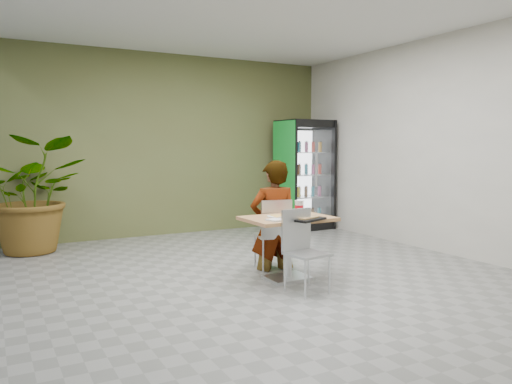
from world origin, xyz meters
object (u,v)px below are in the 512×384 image
chair_near (302,243)px  cafeteria_tray (305,219)px  chair_far (274,229)px  dining_table (288,235)px  seated_woman (274,227)px  potted_plant (34,194)px  beverage_fridge (305,175)px  soda_cup (299,209)px

chair_near → cafeteria_tray: bearing=39.7°
cafeteria_tray → chair_far: bearing=85.9°
dining_table → chair_near: chair_near is taller
chair_near → cafeteria_tray: 0.31m
seated_woman → potted_plant: (-2.60, 2.59, 0.32)m
beverage_fridge → chair_far: bearing=-133.3°
dining_table → chair_far: 0.48m
dining_table → potted_plant: potted_plant is taller
seated_woman → potted_plant: bearing=-33.9°
beverage_fridge → potted_plant: 4.75m
chair_far → cafeteria_tray: 0.82m
dining_table → chair_far: size_ratio=1.12×
cafeteria_tray → beverage_fridge: size_ratio=0.20×
dining_table → seated_woman: bearing=77.8°
beverage_fridge → potted_plant: (-4.74, 0.09, -0.17)m
dining_table → chair_near: (-0.10, -0.45, -0.01)m
dining_table → cafeteria_tray: (0.04, -0.31, 0.23)m
cafeteria_tray → beverage_fridge: (2.22, 3.32, 0.27)m
dining_table → beverage_fridge: 3.80m
seated_woman → chair_far: bearing=78.5°
chair_far → cafeteria_tray: chair_far is taller
soda_cup → cafeteria_tray: 0.33m
dining_table → soda_cup: (0.16, -0.01, 0.30)m
chair_far → soda_cup: bearing=108.4°
cafeteria_tray → potted_plant: 4.25m
chair_near → chair_far: bearing=71.5°
cafeteria_tray → soda_cup: bearing=68.6°
chair_near → dining_table: bearing=70.7°
dining_table → chair_far: bearing=78.8°
cafeteria_tray → potted_plant: potted_plant is taller
chair_far → beverage_fridge: bearing=-119.5°
dining_table → potted_plant: bearing=128.7°
beverage_fridge → potted_plant: size_ratio=1.19×
cafeteria_tray → seated_woman: bearing=84.9°
beverage_fridge → potted_plant: beverage_fridge is taller
chair_near → beverage_fridge: 4.22m
potted_plant → chair_near: bearing=-56.2°
dining_table → potted_plant: (-2.49, 3.10, 0.33)m
seated_woman → soda_cup: size_ratio=9.06×
potted_plant → soda_cup: bearing=-49.6°
chair_far → soda_cup: (0.06, -0.48, 0.31)m
soda_cup → chair_near: bearing=-120.1°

